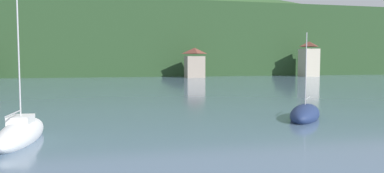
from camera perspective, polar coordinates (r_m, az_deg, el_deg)
The scene contains 5 objects.
wooded_hillside at distance 134.06m, azimuth -8.96°, elevation 5.79°, with size 352.00×69.00×49.01m.
shore_building_central at distance 90.29m, azimuth 0.40°, elevation 3.66°, with size 4.62×4.38×7.33m.
shore_building_eastcentral at distance 102.32m, azimuth 17.75°, elevation 4.04°, with size 4.10×4.68×9.25m.
sailboat_mid_5 at distance 27.20m, azimuth 17.20°, elevation -4.16°, with size 4.98×5.67×6.49m.
sailboat_mid_10 at distance 20.94m, azimuth -25.07°, elevation -6.63°, with size 2.06×6.32×8.11m.
Camera 1 is at (-5.27, 18.08, 4.11)m, focal length 34.22 mm.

